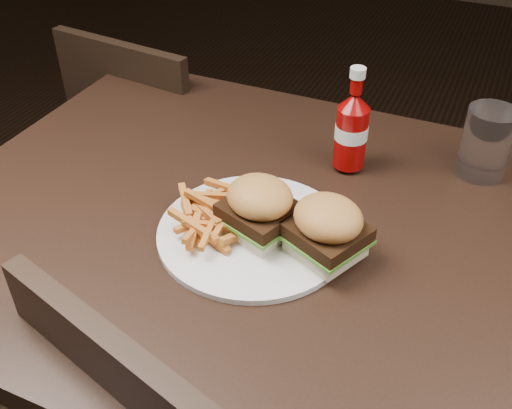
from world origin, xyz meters
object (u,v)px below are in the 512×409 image
at_px(chair_far, 178,161).
at_px(plate, 253,233).
at_px(dining_table, 315,243).
at_px(ketchup_bottle, 351,137).
at_px(tumbler, 486,144).

distance_m(chair_far, plate, 0.79).
bearing_deg(dining_table, ketchup_bottle, 92.73).
bearing_deg(chair_far, dining_table, 144.07).
xyz_separation_m(dining_table, plate, (-0.08, -0.04, 0.03)).
distance_m(plate, tumbler, 0.42).
xyz_separation_m(plate, ketchup_bottle, (0.07, 0.23, 0.06)).
bearing_deg(chair_far, ketchup_bottle, 156.15).
distance_m(dining_table, chair_far, 0.80).
bearing_deg(dining_table, plate, -152.06).
height_order(dining_table, chair_far, dining_table).
xyz_separation_m(chair_far, ketchup_bottle, (0.54, -0.31, 0.38)).
bearing_deg(ketchup_bottle, chair_far, 149.95).
bearing_deg(dining_table, tumbler, 52.82).
relative_size(chair_far, tumbler, 2.93).
relative_size(dining_table, chair_far, 3.26).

